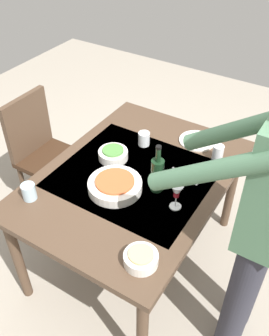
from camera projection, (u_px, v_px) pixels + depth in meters
name	position (u px, v px, depth m)	size (l,w,h in m)	color
ground_plane	(134.00, 255.00, 2.66)	(6.00, 6.00, 0.00)	#9E9384
dining_table	(134.00, 184.00, 2.23)	(1.37, 1.00, 0.75)	#4C3828
chair_near	(41.00, 148.00, 2.76)	(0.40, 0.40, 0.91)	#352114
person_server	(263.00, 218.00, 1.64)	(0.42, 0.61, 1.69)	#2D2D38
wine_bottle	(157.00, 174.00, 2.02)	(0.07, 0.07, 0.30)	black
wine_glass_left	(177.00, 192.00, 1.91)	(0.07, 0.07, 0.15)	white
water_cup_near_left	(144.00, 139.00, 2.38)	(0.07, 0.07, 0.09)	silver
water_cup_near_right	(218.00, 153.00, 2.26)	(0.07, 0.07, 0.10)	silver
water_cup_far_left	(29.00, 192.00, 2.00)	(0.08, 0.08, 0.09)	silver
serving_bowl_pasta	(115.00, 185.00, 2.06)	(0.30, 0.30, 0.07)	white
side_bowl_salad	(113.00, 154.00, 2.28)	(0.18, 0.18, 0.07)	white
side_bowl_bread	(141.00, 258.00, 1.69)	(0.16, 0.16, 0.07)	white
dinner_plate_near	(197.00, 141.00, 2.43)	(0.23, 0.23, 0.01)	white
table_knife	(184.00, 176.00, 2.17)	(0.01, 0.20, 0.01)	silver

